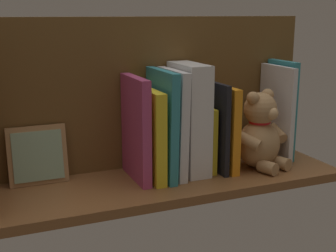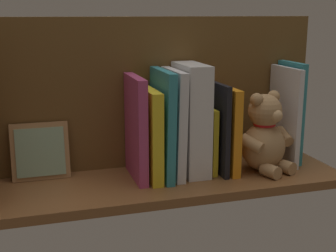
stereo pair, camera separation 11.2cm
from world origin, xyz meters
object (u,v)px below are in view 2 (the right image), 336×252
(book_0, at_px, (290,112))
(teddy_bear, at_px, (265,136))
(dictionary_thick_white, at_px, (191,119))
(picture_frame_leaning, at_px, (40,151))

(book_0, distance_m, teddy_bear, 0.13)
(book_0, height_order, teddy_bear, book_0)
(book_0, xyz_separation_m, dictionary_thick_white, (0.29, 0.02, 0.00))
(book_0, bearing_deg, dictionary_thick_white, 3.05)
(teddy_bear, distance_m, picture_frame_leaning, 0.56)
(teddy_bear, height_order, picture_frame_leaning, teddy_bear)
(teddy_bear, bearing_deg, dictionary_thick_white, -32.89)
(picture_frame_leaning, bearing_deg, book_0, 176.51)
(book_0, distance_m, dictionary_thick_white, 0.29)
(dictionary_thick_white, distance_m, picture_frame_leaning, 0.38)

